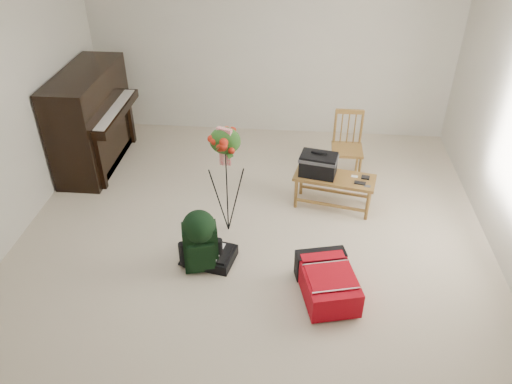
# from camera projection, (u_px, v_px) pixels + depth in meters

# --- Properties ---
(floor) EXTENTS (5.00, 5.50, 0.01)m
(floor) POSITION_uv_depth(u_px,v_px,m) (251.00, 250.00, 5.19)
(floor) COLOR beige
(floor) RESTS_ON ground
(wall_back) EXTENTS (5.00, 0.04, 2.50)m
(wall_back) POSITION_uv_depth(u_px,v_px,m) (271.00, 47.00, 6.75)
(wall_back) COLOR beige
(wall_back) RESTS_ON floor
(piano) EXTENTS (0.71, 1.50, 1.25)m
(piano) POSITION_uv_depth(u_px,v_px,m) (92.00, 121.00, 6.34)
(piano) COLOR black
(piano) RESTS_ON floor
(bench) EXTENTS (0.96, 0.54, 0.70)m
(bench) POSITION_uv_depth(u_px,v_px,m) (323.00, 170.00, 5.57)
(bench) COLOR olive
(bench) RESTS_ON floor
(dining_chair) EXTENTS (0.38, 0.38, 0.87)m
(dining_chair) POSITION_uv_depth(u_px,v_px,m) (347.00, 147.00, 6.14)
(dining_chair) COLOR olive
(dining_chair) RESTS_ON floor
(red_suitcase) EXTENTS (0.61, 0.78, 0.29)m
(red_suitcase) POSITION_uv_depth(u_px,v_px,m) (327.00, 279.00, 4.61)
(red_suitcase) COLOR #B30711
(red_suitcase) RESTS_ON floor
(black_duffel) EXTENTS (0.53, 0.46, 0.19)m
(black_duffel) POSITION_uv_depth(u_px,v_px,m) (211.00, 255.00, 5.02)
(black_duffel) COLOR black
(black_duffel) RESTS_ON floor
(green_backpack) EXTENTS (0.37, 0.34, 0.66)m
(green_backpack) POSITION_uv_depth(u_px,v_px,m) (200.00, 238.00, 4.78)
(green_backpack) COLOR black
(green_backpack) RESTS_ON floor
(flower_stand) EXTENTS (0.51, 0.51, 1.27)m
(flower_stand) POSITION_uv_depth(u_px,v_px,m) (227.00, 182.00, 5.12)
(flower_stand) COLOR black
(flower_stand) RESTS_ON floor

